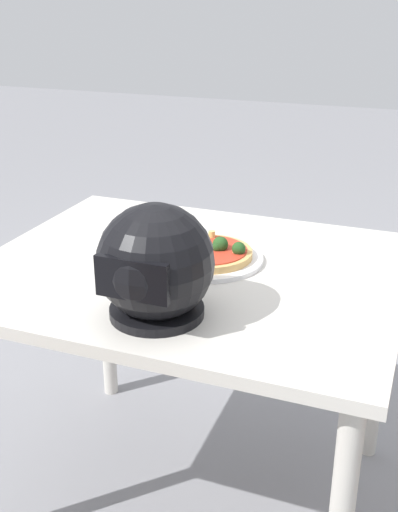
{
  "coord_description": "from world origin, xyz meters",
  "views": [
    {
      "loc": [
        -0.55,
        1.37,
        1.39
      ],
      "look_at": [
        -0.02,
        -0.02,
        0.76
      ],
      "focal_mm": 44.48,
      "sensor_mm": 36.0,
      "label": 1
    }
  ],
  "objects": [
    {
      "name": "motorcycle_helmet",
      "position": [
        -0.03,
        0.27,
        0.86
      ],
      "size": [
        0.25,
        0.25,
        0.25
      ],
      "color": "black",
      "rests_on": "dining_table"
    },
    {
      "name": "ground_plane",
      "position": [
        0.0,
        0.0,
        0.0
      ],
      "size": [
        14.0,
        14.0,
        0.0
      ],
      "primitive_type": "plane",
      "color": "gray"
    },
    {
      "name": "dining_table",
      "position": [
        0.0,
        0.0,
        0.65
      ],
      "size": [
        1.06,
        0.87,
        0.74
      ],
      "color": "beige",
      "rests_on": "ground"
    },
    {
      "name": "pizza",
      "position": [
        -0.03,
        -0.05,
        0.77
      ],
      "size": [
        0.23,
        0.23,
        0.05
      ],
      "color": "tan",
      "rests_on": "pizza_plate"
    },
    {
      "name": "pizza_plate",
      "position": [
        -0.03,
        -0.05,
        0.75
      ],
      "size": [
        0.28,
        0.28,
        0.01
      ],
      "primitive_type": "cylinder",
      "color": "white",
      "rests_on": "dining_table"
    }
  ]
}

